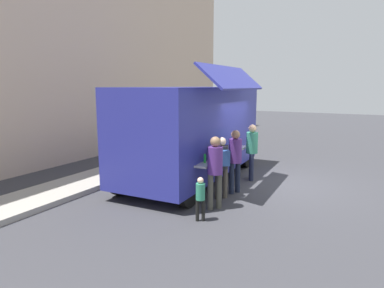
{
  "coord_description": "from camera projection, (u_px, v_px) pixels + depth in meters",
  "views": [
    {
      "loc": [
        -10.14,
        -2.54,
        2.98
      ],
      "look_at": [
        -1.52,
        2.08,
        1.3
      ],
      "focal_mm": 31.73,
      "sensor_mm": 36.0,
      "label": 1
    }
  ],
  "objects": [
    {
      "name": "child_near_queue",
      "position": [
        200.0,
        195.0,
        7.48
      ],
      "size": [
        0.2,
        0.2,
        1.01
      ],
      "rotation": [
        0.0,
        0.0,
        0.54
      ],
      "color": "black",
      "rests_on": "ground"
    },
    {
      "name": "customer_mid_with_backpack",
      "position": [
        222.0,
        162.0,
        8.93
      ],
      "size": [
        0.53,
        0.49,
        1.65
      ],
      "rotation": [
        0.0,
        0.0,
        0.66
      ],
      "color": "#4F483F",
      "rests_on": "ground"
    },
    {
      "name": "curb_strip",
      "position": [
        31.0,
        200.0,
        8.75
      ],
      "size": [
        28.0,
        1.6,
        0.15
      ],
      "primitive_type": "cube",
      "color": "#9E998E",
      "rests_on": "ground"
    },
    {
      "name": "food_truck_main",
      "position": [
        193.0,
        130.0,
        10.74
      ],
      "size": [
        6.17,
        3.23,
        3.54
      ],
      "rotation": [
        0.0,
        0.0,
        0.03
      ],
      "color": "#2D3197",
      "rests_on": "ground"
    },
    {
      "name": "customer_extra_browsing",
      "position": [
        252.0,
        147.0,
        10.72
      ],
      "size": [
        0.36,
        0.36,
        1.79
      ],
      "rotation": [
        0.0,
        0.0,
        1.92
      ],
      "color": "#1D223A",
      "rests_on": "ground"
    },
    {
      "name": "customer_front_ordering",
      "position": [
        235.0,
        156.0,
        9.4
      ],
      "size": [
        0.36,
        0.36,
        1.78
      ],
      "rotation": [
        0.0,
        0.0,
        1.12
      ],
      "color": "#1D243A",
      "rests_on": "ground"
    },
    {
      "name": "customer_rear_waiting",
      "position": [
        215.0,
        166.0,
        8.16
      ],
      "size": [
        0.36,
        0.36,
        1.79
      ],
      "rotation": [
        0.0,
        0.0,
        0.91
      ],
      "color": "#48483E",
      "rests_on": "ground"
    },
    {
      "name": "ground_plane",
      "position": [
        274.0,
        183.0,
        10.49
      ],
      "size": [
        60.0,
        60.0,
        0.0
      ],
      "primitive_type": "plane",
      "color": "#38383D"
    },
    {
      "name": "trash_bin",
      "position": [
        186.0,
        142.0,
        15.23
      ],
      "size": [
        0.6,
        0.6,
        0.95
      ],
      "primitive_type": "cylinder",
      "color": "#2F6538",
      "rests_on": "ground"
    }
  ]
}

